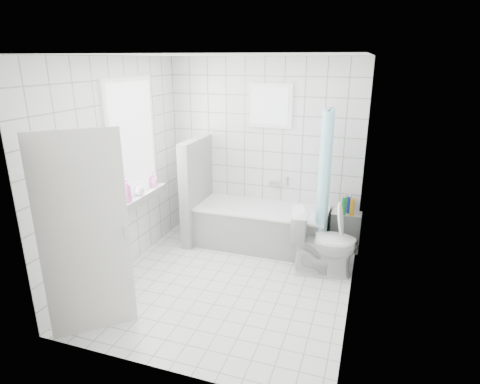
% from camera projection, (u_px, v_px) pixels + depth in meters
% --- Properties ---
extents(ground, '(3.00, 3.00, 0.00)m').
position_uv_depth(ground, '(228.00, 283.00, 4.82)').
color(ground, white).
rests_on(ground, ground).
extents(ceiling, '(3.00, 3.00, 0.00)m').
position_uv_depth(ceiling, '(226.00, 55.00, 3.99)').
color(ceiling, white).
rests_on(ceiling, ground).
extents(wall_back, '(2.80, 0.02, 2.60)m').
position_uv_depth(wall_back, '(263.00, 151.00, 5.75)').
color(wall_back, white).
rests_on(wall_back, ground).
extents(wall_front, '(2.80, 0.02, 2.60)m').
position_uv_depth(wall_front, '(159.00, 233.00, 3.05)').
color(wall_front, white).
rests_on(wall_front, ground).
extents(wall_left, '(0.02, 3.00, 2.60)m').
position_uv_depth(wall_left, '(118.00, 169.00, 4.83)').
color(wall_left, white).
rests_on(wall_left, ground).
extents(wall_right, '(0.02, 3.00, 2.60)m').
position_uv_depth(wall_right, '(359.00, 193.00, 3.98)').
color(wall_right, white).
rests_on(wall_right, ground).
extents(window_left, '(0.01, 0.90, 1.40)m').
position_uv_depth(window_left, '(133.00, 140.00, 4.99)').
color(window_left, white).
rests_on(window_left, wall_left).
extents(window_back, '(0.50, 0.01, 0.50)m').
position_uv_depth(window_back, '(270.00, 106.00, 5.47)').
color(window_back, white).
rests_on(window_back, wall_back).
extents(window_sill, '(0.18, 1.02, 0.08)m').
position_uv_depth(window_sill, '(141.00, 197.00, 5.21)').
color(window_sill, white).
rests_on(window_sill, wall_left).
extents(door, '(0.62, 0.57, 2.00)m').
position_uv_depth(door, '(85.00, 237.00, 3.70)').
color(door, silver).
rests_on(door, ground).
extents(bathtub, '(1.82, 0.77, 0.58)m').
position_uv_depth(bathtub, '(262.00, 227.00, 5.70)').
color(bathtub, white).
rests_on(bathtub, ground).
extents(partition_wall, '(0.15, 0.85, 1.50)m').
position_uv_depth(partition_wall, '(197.00, 190.00, 5.81)').
color(partition_wall, white).
rests_on(partition_wall, ground).
extents(tiled_ledge, '(0.40, 0.24, 0.55)m').
position_uv_depth(tiled_ledge, '(345.00, 231.00, 5.59)').
color(tiled_ledge, white).
rests_on(tiled_ledge, ground).
extents(toilet, '(0.89, 0.60, 0.84)m').
position_uv_depth(toilet, '(324.00, 242.00, 4.92)').
color(toilet, white).
rests_on(toilet, ground).
extents(curtain_rod, '(0.02, 0.80, 0.02)m').
position_uv_depth(curtain_rod, '(331.00, 107.00, 4.88)').
color(curtain_rod, silver).
rests_on(curtain_rod, wall_back).
extents(shower_curtain, '(0.14, 0.48, 1.78)m').
position_uv_depth(shower_curtain, '(324.00, 181.00, 5.05)').
color(shower_curtain, '#53E6F5').
rests_on(shower_curtain, curtain_rod).
extents(tub_faucet, '(0.18, 0.06, 0.06)m').
position_uv_depth(tub_faucet, '(275.00, 183.00, 5.80)').
color(tub_faucet, silver).
rests_on(tub_faucet, wall_back).
extents(sill_bottles, '(0.20, 0.76, 0.30)m').
position_uv_depth(sill_bottles, '(136.00, 187.00, 5.06)').
color(sill_bottles, '#CE67AD').
rests_on(sill_bottles, window_sill).
extents(ledge_bottles, '(0.17, 0.19, 0.25)m').
position_uv_depth(ledge_bottles, '(348.00, 206.00, 5.44)').
color(ledge_bottles, red).
rests_on(ledge_bottles, tiled_ledge).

